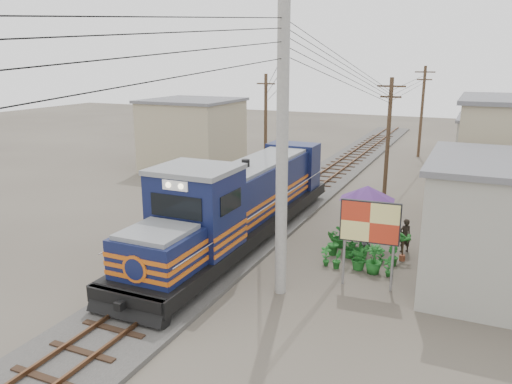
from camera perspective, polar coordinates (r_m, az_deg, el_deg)
The scene contains 15 objects.
ground at distance 19.84m, azimuth -6.23°, elevation -8.85°, with size 120.00×120.00×0.00m, color #473F35.
ballast at distance 28.36m, azimuth 4.00°, elevation -1.28°, with size 3.60×70.00×0.16m, color #595651.
track at distance 28.31m, azimuth 4.01°, elevation -0.93°, with size 1.15×70.00×0.12m.
locomotive at distance 22.10m, azimuth -1.84°, elevation -1.42°, with size 2.99×16.26×4.03m.
utility_pole_main at distance 16.45m, azimuth 3.00°, elevation 4.52°, with size 0.40×0.40×10.00m.
wooden_pole_mid at distance 30.29m, azimuth 14.87°, elevation 6.26°, with size 1.60×0.24×7.00m.
wooden_pole_far at distance 44.01m, azimuth 18.43°, elevation 8.88°, with size 1.60×0.24×7.50m.
wooden_pole_left at distance 36.78m, azimuth 1.11°, elevation 8.19°, with size 1.60×0.24×7.00m.
power_lines at distance 25.89m, azimuth 2.81°, elevation 14.00°, with size 9.65×19.00×3.30m.
shophouse_back at distance 38.07m, azimuth 26.50°, elevation 4.48°, with size 6.30×6.30×4.20m.
shophouse_left at distance 37.43m, azimuth -7.22°, elevation 6.54°, with size 6.30×6.30×5.20m.
billboard at distance 17.89m, azimuth 12.88°, elevation -3.67°, with size 2.09×0.28×3.23m.
market_umbrella at distance 22.00m, azimuth 12.63°, elevation -0.11°, with size 3.05×3.05×2.73m.
vendor at distance 22.14m, azimuth 16.66°, elevation -4.79°, with size 0.54×0.35×1.48m, color black.
plant_nursery at distance 20.87m, azimuth 11.08°, elevation -6.39°, with size 3.39×3.16×1.13m.
Camera 1 is at (9.35, -15.59, 7.95)m, focal length 35.00 mm.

